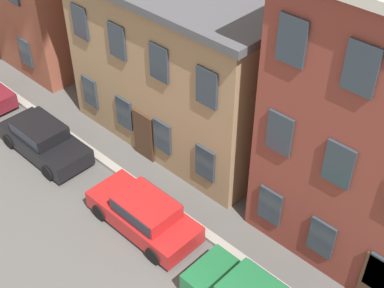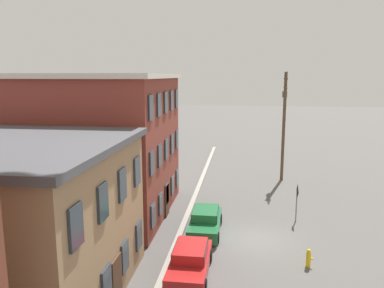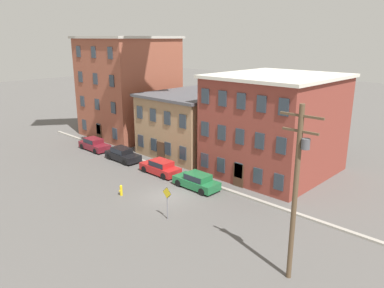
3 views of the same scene
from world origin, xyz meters
The scene contains 4 objects.
kerb_strip centered at (0.00, 4.50, 0.08)m, with size 56.00×0.36×0.16m, color #9E998E.
apartment_midblock centered at (-7.48, 11.59, 3.50)m, with size 9.65×11.69×6.98m.
car_black centered at (-10.73, 3.20, 0.75)m, with size 4.40×1.92×1.43m.
car_red centered at (-4.50, 3.26, 0.75)m, with size 4.40×1.92×1.43m.
Camera 1 is at (5.83, -5.09, 14.75)m, focal length 50.00 mm.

